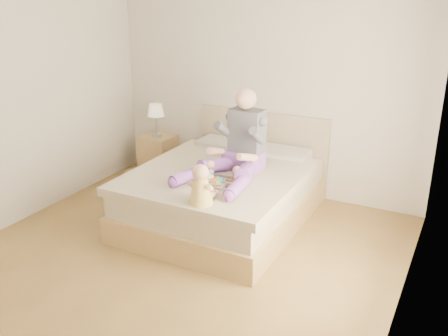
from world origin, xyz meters
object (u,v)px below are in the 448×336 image
at_px(bed, 226,191).
at_px(adult, 238,148).
at_px(tray, 218,181).
at_px(baby, 201,187).
at_px(nightstand, 158,155).

bearing_deg(bed, adult, -26.96).
bearing_deg(tray, adult, 76.23).
bearing_deg(adult, baby, -82.12).
xyz_separation_m(bed, adult, (0.18, -0.09, 0.55)).
distance_m(adult, tray, 0.45).
bearing_deg(adult, tray, -90.73).
height_order(bed, nightstand, bed).
xyz_separation_m(bed, tray, (0.15, -0.47, 0.32)).
height_order(tray, baby, baby).
height_order(bed, tray, bed).
bearing_deg(tray, baby, -88.36).
height_order(adult, tray, adult).
xyz_separation_m(adult, baby, (0.06, -0.86, -0.11)).
distance_m(adult, baby, 0.87).
bearing_deg(nightstand, bed, -25.81).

